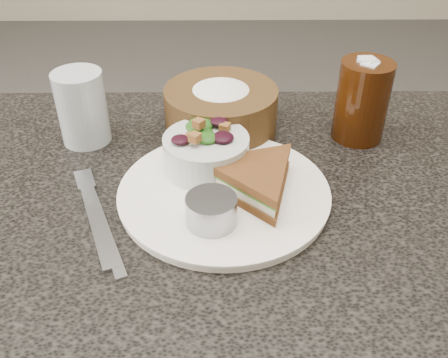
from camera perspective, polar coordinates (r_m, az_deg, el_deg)
dinner_plate at (r=0.68m, az=-0.00°, el=-1.62°), size 0.28×0.28×0.01m
sandwich at (r=0.66m, az=3.52°, el=-0.06°), size 0.22×0.22×0.04m
salad_bowl at (r=0.70m, az=-2.06°, el=3.64°), size 0.14×0.14×0.07m
dressing_ramekin at (r=0.61m, az=-1.45°, el=-3.63°), size 0.08×0.08×0.04m
orange_wedge at (r=0.73m, az=-0.25°, el=3.54°), size 0.10×0.10×0.03m
fork at (r=0.66m, az=-14.36°, el=-4.56°), size 0.09×0.18×0.01m
knife at (r=0.66m, az=-13.85°, el=-4.78°), size 0.10×0.20×0.00m
bread_basket at (r=0.81m, az=-0.36°, el=8.66°), size 0.23×0.23×0.10m
cola_glass at (r=0.81m, az=15.56°, el=8.97°), size 0.10×0.10×0.14m
water_glass at (r=0.81m, az=-15.91°, el=7.85°), size 0.09×0.09×0.12m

